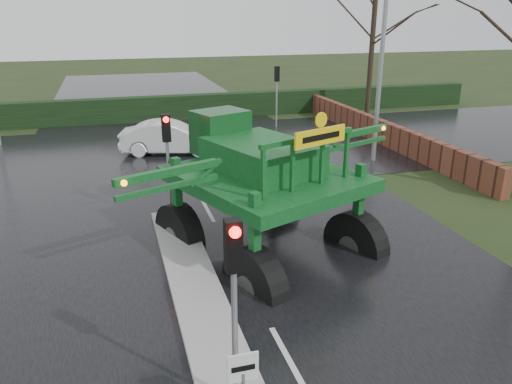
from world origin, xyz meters
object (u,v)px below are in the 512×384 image
object	(u,v)px
traffic_signal_near	(234,276)
white_sedan	(172,153)
street_light_right	(378,23)
crop_sprayer	(248,191)
traffic_signal_far	(277,83)
keep_left_sign	(243,378)
traffic_signal_mid	(167,144)

from	to	relation	value
traffic_signal_near	white_sedan	xyz separation A→B (m)	(1.07, 16.86, -2.59)
traffic_signal_near	street_light_right	distance (m)	16.46
street_light_right	crop_sprayer	bearing A→B (deg)	-132.22
traffic_signal_far	white_sedan	bearing A→B (deg)	31.70
traffic_signal_near	crop_sprayer	distance (m)	4.27
street_light_right	keep_left_sign	bearing A→B (deg)	-125.12
keep_left_sign	traffic_signal_far	xyz separation A→B (m)	(7.80, 21.51, 1.53)
traffic_signal_mid	traffic_signal_far	xyz separation A→B (m)	(7.80, 12.52, 0.00)
keep_left_sign	traffic_signal_far	distance (m)	22.93
traffic_signal_near	traffic_signal_mid	world-z (taller)	same
street_light_right	crop_sprayer	xyz separation A→B (m)	(-8.13, -8.96, -3.53)
white_sedan	traffic_signal_far	bearing A→B (deg)	-43.96
traffic_signal_mid	street_light_right	bearing A→B (deg)	25.40
crop_sprayer	traffic_signal_far	bearing A→B (deg)	47.60
traffic_signal_near	street_light_right	bearing A→B (deg)	53.87
crop_sprayer	white_sedan	distance (m)	13.05
white_sedan	traffic_signal_mid	bearing A→B (deg)	-172.97
keep_left_sign	traffic_signal_near	distance (m)	1.61
traffic_signal_far	street_light_right	distance (m)	8.86
street_light_right	traffic_signal_far	bearing A→B (deg)	101.95
crop_sprayer	white_sedan	world-z (taller)	crop_sprayer
traffic_signal_near	white_sedan	world-z (taller)	traffic_signal_near
traffic_signal_mid	crop_sprayer	distance (m)	4.66
traffic_signal_far	white_sedan	distance (m)	8.32
keep_left_sign	traffic_signal_near	bearing A→B (deg)	90.00
keep_left_sign	traffic_signal_far	bearing A→B (deg)	70.07
keep_left_sign	traffic_signal_near	xyz separation A→B (m)	(0.00, 0.49, 1.53)
keep_left_sign	traffic_signal_mid	distance (m)	9.12
traffic_signal_far	traffic_signal_mid	bearing A→B (deg)	58.07
keep_left_sign	traffic_signal_far	world-z (taller)	traffic_signal_far
crop_sprayer	white_sedan	bearing A→B (deg)	69.67
traffic_signal_near	traffic_signal_mid	xyz separation A→B (m)	(0.00, 8.50, 0.00)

